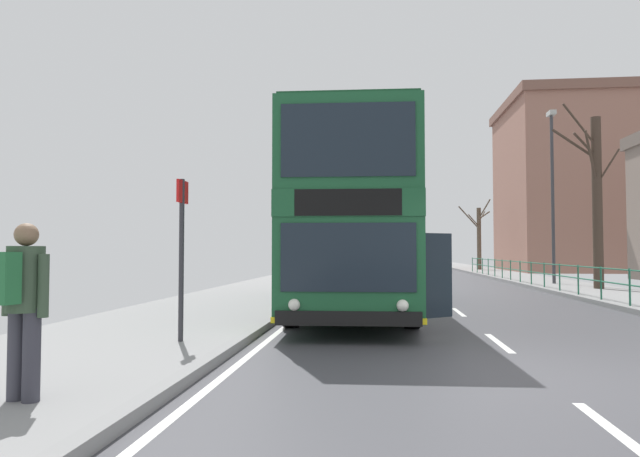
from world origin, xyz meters
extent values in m
cube|color=#434348|center=(0.00, 0.00, -0.03)|extent=(8.40, 140.00, 0.06)
cube|color=silver|center=(0.00, -2.20, 0.00)|extent=(0.12, 2.00, 0.00)
cube|color=silver|center=(0.00, 2.60, 0.00)|extent=(0.12, 2.00, 0.00)
cube|color=silver|center=(0.00, 7.40, 0.00)|extent=(0.12, 2.00, 0.00)
cube|color=silver|center=(0.00, 12.20, 0.00)|extent=(0.12, 2.00, 0.00)
cube|color=silver|center=(0.00, 17.00, 0.00)|extent=(0.12, 2.00, 0.00)
cube|color=silver|center=(0.00, 21.80, 0.00)|extent=(0.12, 2.00, 0.00)
cube|color=silver|center=(0.00, 26.60, 0.00)|extent=(0.12, 2.00, 0.00)
cube|color=silver|center=(0.00, 31.40, 0.00)|extent=(0.12, 2.00, 0.00)
cube|color=silver|center=(0.00, 36.20, 0.00)|extent=(0.12, 2.00, 0.00)
cube|color=silver|center=(0.00, 41.00, 0.00)|extent=(0.12, 2.00, 0.00)
cube|color=silver|center=(0.00, 45.80, 0.00)|extent=(0.12, 2.00, 0.00)
cube|color=silver|center=(0.00, 50.60, 0.00)|extent=(0.12, 2.00, 0.00)
cube|color=silver|center=(-3.95, 0.00, 0.00)|extent=(0.12, 133.00, 0.00)
cube|color=gray|center=(-4.30, 0.00, 0.07)|extent=(0.20, 140.00, 0.14)
cube|color=gray|center=(-6.40, 0.00, 0.07)|extent=(4.00, 140.00, 0.14)
cube|color=#19512D|center=(-2.69, 7.65, 1.24)|extent=(2.87, 11.34, 1.78)
cube|color=#19512D|center=(-2.69, 7.65, 2.37)|extent=(2.88, 11.40, 0.47)
cube|color=#19512D|center=(-2.69, 7.65, 3.41)|extent=(2.87, 11.34, 1.63)
cube|color=#154527|center=(-2.69, 7.65, 4.27)|extent=(2.78, 11.00, 0.08)
cube|color=#19232D|center=(-2.53, 2.01, 1.46)|extent=(2.24, 0.09, 1.14)
cube|color=black|center=(-2.53, 2.00, 2.37)|extent=(1.78, 0.08, 0.45)
cube|color=#19232D|center=(-2.53, 2.01, 3.41)|extent=(2.24, 0.09, 1.24)
cube|color=black|center=(-2.53, 2.00, 0.45)|extent=(2.42, 0.15, 0.24)
cube|color=yellow|center=(-2.69, 7.65, 0.41)|extent=(2.89, 11.40, 0.10)
cube|color=#19232D|center=(-1.41, 7.97, 1.49)|extent=(0.27, 8.79, 0.93)
cube|color=#19232D|center=(-1.41, 7.69, 3.50)|extent=(0.31, 10.14, 0.98)
cube|color=#19232D|center=(-3.98, 7.90, 1.49)|extent=(0.27, 8.79, 0.93)
cube|color=#19232D|center=(-3.98, 7.62, 3.50)|extent=(0.31, 10.14, 0.98)
sphere|color=white|center=(-1.64, 2.02, 0.67)|extent=(0.21, 0.21, 0.20)
sphere|color=white|center=(-3.42, 1.97, 0.67)|extent=(0.21, 0.21, 0.20)
cube|color=#19232D|center=(-1.01, 3.11, 1.12)|extent=(0.67, 0.51, 1.53)
cube|color=black|center=(-1.36, 3.40, 1.12)|extent=(0.13, 0.90, 1.53)
cylinder|color=black|center=(-1.37, 4.25, 0.52)|extent=(0.33, 1.05, 1.04)
cylinder|color=black|center=(-3.82, 4.19, 0.52)|extent=(0.33, 1.05, 1.04)
cylinder|color=black|center=(-1.57, 11.42, 0.52)|extent=(0.33, 1.05, 1.04)
cylinder|color=black|center=(-4.02, 11.35, 0.52)|extent=(0.33, 1.05, 1.04)
cylinder|color=#236B4C|center=(4.45, 8.06, 0.63)|extent=(0.05, 0.05, 0.97)
cylinder|color=#236B4C|center=(4.45, 9.95, 0.63)|extent=(0.05, 0.05, 0.97)
cylinder|color=#236B4C|center=(4.45, 11.83, 0.63)|extent=(0.05, 0.05, 0.97)
cylinder|color=#236B4C|center=(4.45, 13.71, 0.63)|extent=(0.05, 0.05, 0.97)
cylinder|color=#236B4C|center=(4.45, 15.60, 0.63)|extent=(0.05, 0.05, 0.97)
cylinder|color=#236B4C|center=(4.45, 17.48, 0.63)|extent=(0.05, 0.05, 0.97)
cylinder|color=#236B4C|center=(4.45, 19.36, 0.63)|extent=(0.05, 0.05, 0.97)
cylinder|color=#236B4C|center=(4.45, 21.25, 0.63)|extent=(0.05, 0.05, 0.97)
cylinder|color=#236B4C|center=(4.45, 23.13, 0.63)|extent=(0.05, 0.05, 0.97)
cylinder|color=#236B4C|center=(4.45, 25.01, 0.63)|extent=(0.05, 0.05, 0.97)
cylinder|color=#236B4C|center=(4.45, 26.90, 0.63)|extent=(0.05, 0.05, 0.97)
cylinder|color=#236B4C|center=(4.45, 28.78, 0.63)|extent=(0.05, 0.05, 0.97)
cylinder|color=#236B4C|center=(4.45, 30.67, 0.63)|extent=(0.05, 0.05, 0.97)
cylinder|color=#236B4C|center=(4.45, 32.55, 0.63)|extent=(0.05, 0.05, 0.97)
cylinder|color=#236B4C|center=(4.45, 16.54, 1.06)|extent=(0.04, 32.02, 0.04)
cylinder|color=#236B4C|center=(4.45, 16.54, 0.67)|extent=(0.04, 32.02, 0.04)
cylinder|color=#383842|center=(-5.47, -2.18, 0.58)|extent=(0.19, 0.19, 0.88)
cylinder|color=#383842|center=(-5.29, -2.23, 0.58)|extent=(0.19, 0.19, 0.88)
cylinder|color=#384C38|center=(-5.38, -2.21, 1.29)|extent=(0.41, 0.41, 0.63)
cylinder|color=#384C38|center=(-5.59, -2.16, 1.23)|extent=(0.12, 0.12, 0.60)
cylinder|color=#384C38|center=(-5.16, -2.26, 1.23)|extent=(0.12, 0.12, 0.60)
sphere|color=#84664C|center=(-5.38, -2.21, 1.72)|extent=(0.26, 0.26, 0.22)
cube|color=#236638|center=(-5.44, -2.46, 1.31)|extent=(0.31, 0.24, 0.48)
cylinder|color=#2D2D33|center=(-5.13, 1.35, 1.42)|extent=(0.08, 0.08, 2.56)
cube|color=red|center=(-5.13, 1.37, 2.50)|extent=(0.04, 0.44, 0.36)
cylinder|color=#38383D|center=(5.61, 18.24, 3.84)|extent=(0.14, 0.14, 7.40)
cube|color=#B2B2AD|center=(5.61, 18.24, 7.66)|extent=(0.28, 0.60, 0.20)
cylinder|color=brown|center=(5.71, 37.08, 2.53)|extent=(0.32, 0.32, 4.77)
cylinder|color=brown|center=(4.95, 37.12, 4.17)|extent=(1.60, 0.19, 1.82)
cylinder|color=brown|center=(6.05, 36.57, 4.77)|extent=(0.80, 1.13, 1.46)
cylinder|color=brown|center=(6.02, 37.49, 4.26)|extent=(0.70, 0.91, 0.91)
cylinder|color=brown|center=(6.19, 37.46, 4.36)|extent=(1.05, 0.88, 0.69)
cylinder|color=brown|center=(5.24, 36.58, 3.90)|extent=(1.03, 1.07, 0.94)
cylinder|color=#423328|center=(6.27, 15.00, 3.42)|extent=(0.37, 0.37, 6.56)
cylinder|color=#423328|center=(5.93, 14.56, 5.03)|extent=(0.82, 0.99, 2.02)
cylinder|color=#423328|center=(6.58, 14.71, 4.72)|extent=(0.69, 0.68, 1.31)
cylinder|color=#423328|center=(5.59, 14.73, 6.35)|extent=(1.45, 0.64, 1.58)
cylinder|color=#423328|center=(5.52, 15.15, 5.70)|extent=(1.59, 0.42, 1.29)
cylinder|color=#423328|center=(5.80, 14.80, 5.59)|extent=(1.04, 0.50, 0.94)
cube|color=#936656|center=(13.95, 38.64, 6.42)|extent=(11.39, 11.38, 12.85)
cube|color=brown|center=(13.95, 38.64, 13.20)|extent=(11.84, 11.84, 0.70)
camera|label=1|loc=(-2.02, -7.23, 1.56)|focal=31.40mm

